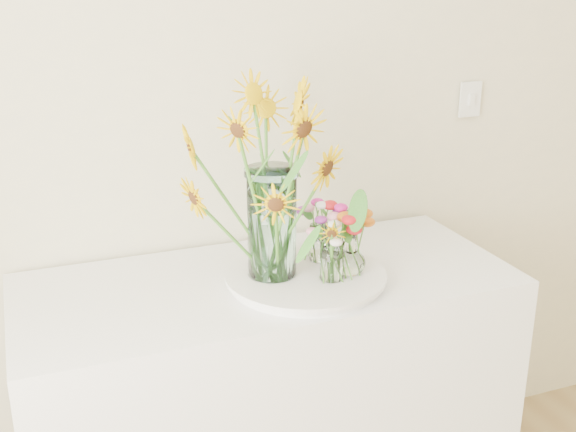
# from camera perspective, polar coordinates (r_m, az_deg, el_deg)

# --- Properties ---
(counter) EXTENTS (1.40, 0.60, 0.90)m
(counter) POSITION_cam_1_polar(r_m,az_deg,el_deg) (2.27, -1.50, -15.30)
(counter) COLOR white
(counter) RESTS_ON ground_plane
(tray) EXTENTS (0.42, 0.42, 0.02)m
(tray) POSITION_cam_1_polar(r_m,az_deg,el_deg) (2.01, 1.40, -4.99)
(tray) COLOR white
(tray) RESTS_ON counter
(mason_jar) EXTENTS (0.17, 0.17, 0.31)m
(mason_jar) POSITION_cam_1_polar(r_m,az_deg,el_deg) (1.94, -1.29, -0.56)
(mason_jar) COLOR #BCECF2
(mason_jar) RESTS_ON tray
(sunflower_bouquet) EXTENTS (1.07, 1.07, 0.56)m
(sunflower_bouquet) POSITION_cam_1_polar(r_m,az_deg,el_deg) (1.91, -1.31, 2.92)
(sunflower_bouquet) COLOR #E4B404
(sunflower_bouquet) RESTS_ON tray
(small_vase_a) EXTENTS (0.09, 0.09, 0.11)m
(small_vase_a) POSITION_cam_1_polar(r_m,az_deg,el_deg) (1.95, 3.48, -3.61)
(small_vase_a) COLOR white
(small_vase_a) RESTS_ON tray
(wildflower_posy_a) EXTENTS (0.19, 0.19, 0.20)m
(wildflower_posy_a) POSITION_cam_1_polar(r_m,az_deg,el_deg) (1.94, 3.51, -2.39)
(wildflower_posy_a) COLOR #D36612
(wildflower_posy_a) RESTS_ON tray
(small_vase_b) EXTENTS (0.10, 0.10, 0.12)m
(small_vase_b) POSITION_cam_1_polar(r_m,az_deg,el_deg) (1.99, 5.00, -3.07)
(small_vase_b) COLOR white
(small_vase_b) RESTS_ON tray
(wildflower_posy_b) EXTENTS (0.21, 0.21, 0.21)m
(wildflower_posy_b) POSITION_cam_1_polar(r_m,az_deg,el_deg) (1.98, 5.04, -1.87)
(wildflower_posy_b) COLOR #D36612
(wildflower_posy_b) RESTS_ON tray
(small_vase_c) EXTENTS (0.07, 0.07, 0.11)m
(small_vase_c) POSITION_cam_1_polar(r_m,az_deg,el_deg) (2.08, 2.58, -2.17)
(small_vase_c) COLOR white
(small_vase_c) RESTS_ON tray
(wildflower_posy_c) EXTENTS (0.18, 0.18, 0.20)m
(wildflower_posy_c) POSITION_cam_1_polar(r_m,az_deg,el_deg) (2.06, 2.60, -1.01)
(wildflower_posy_c) COLOR #D36612
(wildflower_posy_c) RESTS_ON tray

